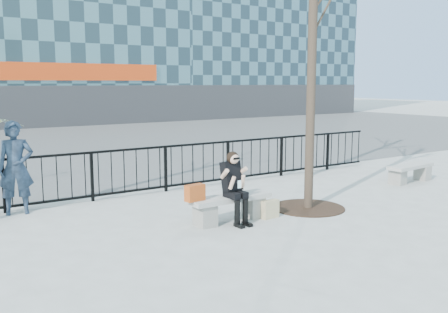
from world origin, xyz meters
TOP-DOWN VIEW (x-y plane):
  - ground at (0.00, 0.00)m, footprint 120.00×120.00m
  - street_surface at (0.00, 15.00)m, footprint 60.00×23.00m
  - railing at (0.00, 3.00)m, footprint 14.00×0.06m
  - tree_grate at (1.90, -0.10)m, footprint 1.50×1.50m
  - bench_main at (0.00, 0.00)m, footprint 1.65×0.46m
  - bench_second at (6.03, 0.43)m, footprint 1.56×0.44m
  - seated_woman at (0.00, -0.16)m, footprint 0.50×0.64m
  - handbag at (-0.75, 0.02)m, footprint 0.38×0.21m
  - shopping_bag at (0.77, -0.24)m, footprint 0.38×0.17m
  - standing_man at (-3.19, 2.80)m, footprint 0.75×0.58m

SIDE VIEW (x-z plane):
  - ground at x=0.00m, z-range 0.00..0.00m
  - street_surface at x=0.00m, z-range 0.00..0.01m
  - tree_grate at x=1.90m, z-range 0.00..0.02m
  - shopping_bag at x=0.77m, z-range 0.00..0.35m
  - bench_second at x=6.03m, z-range 0.05..0.52m
  - bench_main at x=0.00m, z-range 0.06..0.55m
  - railing at x=0.00m, z-range 0.00..1.11m
  - handbag at x=-0.75m, z-range 0.49..0.79m
  - seated_woman at x=0.00m, z-range 0.00..1.34m
  - standing_man at x=-3.19m, z-range 0.00..1.85m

